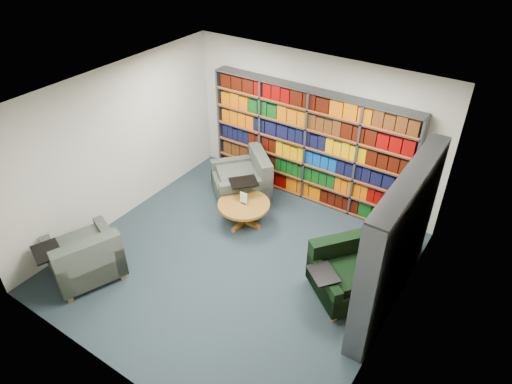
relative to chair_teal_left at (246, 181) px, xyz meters
The scene contains 7 objects.
room_shell 2.14m from the chair_teal_left, 60.49° to the right, with size 5.02×5.02×2.82m.
bookshelf_back 1.37m from the chair_teal_left, 37.34° to the left, with size 4.00×0.28×2.20m.
bookshelf_right 3.50m from the chair_teal_left, 17.58° to the right, with size 0.28×2.50×2.20m.
chair_teal_left is the anchor object (origin of this frame).
chair_green_right 2.93m from the chair_teal_left, 25.20° to the right, with size 1.29×1.30×0.84m.
chair_teal_front 3.29m from the chair_teal_left, 103.80° to the right, with size 1.30×1.34×0.91m.
coffee_table 0.85m from the chair_teal_left, 57.73° to the right, with size 0.94×0.94×0.66m.
Camera 1 is at (3.36, -4.43, 5.20)m, focal length 32.00 mm.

